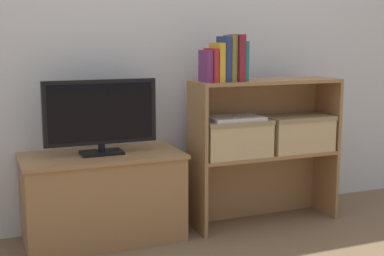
{
  "coord_description": "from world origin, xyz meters",
  "views": [
    {
      "loc": [
        -1.09,
        -2.55,
        1.09
      ],
      "look_at": [
        0.0,
        0.13,
        0.6
      ],
      "focal_mm": 50.0,
      "sensor_mm": 36.0,
      "label": 1
    }
  ],
  "objects_px": {
    "book_navy": "(224,59)",
    "book_olive": "(230,58)",
    "book_plum": "(206,66)",
    "book_teal": "(242,61)",
    "laptop": "(234,118)",
    "book_maroon": "(236,58)",
    "tv_stand": "(103,197)",
    "storage_basket_left": "(234,136)",
    "storage_basket_right": "(297,131)",
    "book_crimson": "(211,65)",
    "tv": "(101,115)",
    "book_mustard": "(217,62)"
  },
  "relations": [
    {
      "from": "tv",
      "to": "storage_basket_left",
      "type": "height_order",
      "value": "tv"
    },
    {
      "from": "tv",
      "to": "book_crimson",
      "type": "xyz_separation_m",
      "value": [
        0.59,
        -0.1,
        0.25
      ]
    },
    {
      "from": "book_olive",
      "to": "book_maroon",
      "type": "distance_m",
      "value": 0.04
    },
    {
      "from": "tv",
      "to": "book_maroon",
      "type": "distance_m",
      "value": 0.8
    },
    {
      "from": "book_olive",
      "to": "book_maroon",
      "type": "bearing_deg",
      "value": 0.0
    },
    {
      "from": "tv",
      "to": "storage_basket_right",
      "type": "height_order",
      "value": "tv"
    },
    {
      "from": "tv_stand",
      "to": "book_plum",
      "type": "bearing_deg",
      "value": -10.15
    },
    {
      "from": "book_mustard",
      "to": "tv_stand",
      "type": "bearing_deg",
      "value": 170.93
    },
    {
      "from": "book_mustard",
      "to": "laptop",
      "type": "relative_size",
      "value": 0.69
    },
    {
      "from": "book_mustard",
      "to": "book_teal",
      "type": "bearing_deg",
      "value": 0.0
    },
    {
      "from": "book_teal",
      "to": "storage_basket_left",
      "type": "xyz_separation_m",
      "value": [
        -0.04,
        0.01,
        -0.42
      ]
    },
    {
      "from": "book_plum",
      "to": "storage_basket_left",
      "type": "height_order",
      "value": "book_plum"
    },
    {
      "from": "tv",
      "to": "storage_basket_right",
      "type": "bearing_deg",
      "value": -4.18
    },
    {
      "from": "storage_basket_right",
      "to": "laptop",
      "type": "relative_size",
      "value": 1.3
    },
    {
      "from": "book_teal",
      "to": "laptop",
      "type": "bearing_deg",
      "value": 159.39
    },
    {
      "from": "book_maroon",
      "to": "laptop",
      "type": "bearing_deg",
      "value": 92.52
    },
    {
      "from": "book_crimson",
      "to": "book_maroon",
      "type": "distance_m",
      "value": 0.16
    },
    {
      "from": "book_teal",
      "to": "storage_basket_left",
      "type": "height_order",
      "value": "book_teal"
    },
    {
      "from": "storage_basket_left",
      "to": "laptop",
      "type": "bearing_deg",
      "value": 180.0
    },
    {
      "from": "book_plum",
      "to": "book_olive",
      "type": "bearing_deg",
      "value": -0.0
    },
    {
      "from": "book_maroon",
      "to": "storage_basket_right",
      "type": "bearing_deg",
      "value": 1.8
    },
    {
      "from": "tv_stand",
      "to": "book_mustard",
      "type": "height_order",
      "value": "book_mustard"
    },
    {
      "from": "book_crimson",
      "to": "storage_basket_right",
      "type": "height_order",
      "value": "book_crimson"
    },
    {
      "from": "book_navy",
      "to": "book_olive",
      "type": "relative_size",
      "value": 0.97
    },
    {
      "from": "book_plum",
      "to": "storage_basket_right",
      "type": "relative_size",
      "value": 0.43
    },
    {
      "from": "tv_stand",
      "to": "book_crimson",
      "type": "height_order",
      "value": "book_crimson"
    },
    {
      "from": "book_crimson",
      "to": "book_teal",
      "type": "bearing_deg",
      "value": -0.0
    },
    {
      "from": "storage_basket_left",
      "to": "storage_basket_right",
      "type": "relative_size",
      "value": 1.0
    },
    {
      "from": "book_mustard",
      "to": "book_olive",
      "type": "relative_size",
      "value": 0.84
    },
    {
      "from": "book_teal",
      "to": "book_maroon",
      "type": "bearing_deg",
      "value": 180.0
    },
    {
      "from": "laptop",
      "to": "book_navy",
      "type": "bearing_deg",
      "value": -170.03
    },
    {
      "from": "storage_basket_left",
      "to": "storage_basket_right",
      "type": "bearing_deg",
      "value": 0.0
    },
    {
      "from": "book_maroon",
      "to": "storage_basket_left",
      "type": "bearing_deg",
      "value": 92.52
    },
    {
      "from": "tv",
      "to": "laptop",
      "type": "relative_size",
      "value": 1.94
    },
    {
      "from": "book_mustard",
      "to": "book_olive",
      "type": "distance_m",
      "value": 0.08
    },
    {
      "from": "laptop",
      "to": "book_mustard",
      "type": "bearing_deg",
      "value": -173.48
    },
    {
      "from": "tv",
      "to": "book_teal",
      "type": "distance_m",
      "value": 0.83
    },
    {
      "from": "tv_stand",
      "to": "book_teal",
      "type": "bearing_deg",
      "value": -7.33
    },
    {
      "from": "book_olive",
      "to": "book_maroon",
      "type": "relative_size",
      "value": 0.99
    },
    {
      "from": "book_mustard",
      "to": "laptop",
      "type": "bearing_deg",
      "value": 6.52
    },
    {
      "from": "tv",
      "to": "book_crimson",
      "type": "height_order",
      "value": "book_crimson"
    },
    {
      "from": "book_olive",
      "to": "laptop",
      "type": "bearing_deg",
      "value": 19.18
    },
    {
      "from": "book_mustard",
      "to": "storage_basket_left",
      "type": "xyz_separation_m",
      "value": [
        0.12,
        0.01,
        -0.42
      ]
    },
    {
      "from": "tv_stand",
      "to": "book_maroon",
      "type": "distance_m",
      "value": 1.05
    },
    {
      "from": "tv_stand",
      "to": "book_navy",
      "type": "xyz_separation_m",
      "value": [
        0.67,
        -0.1,
        0.73
      ]
    },
    {
      "from": "book_maroon",
      "to": "storage_basket_right",
      "type": "height_order",
      "value": "book_maroon"
    },
    {
      "from": "book_olive",
      "to": "book_crimson",
      "type": "bearing_deg",
      "value": 180.0
    },
    {
      "from": "storage_basket_left",
      "to": "laptop",
      "type": "xyz_separation_m",
      "value": [
        -0.0,
        0.0,
        0.1
      ]
    },
    {
      "from": "tv_stand",
      "to": "book_navy",
      "type": "height_order",
      "value": "book_navy"
    },
    {
      "from": "book_crimson",
      "to": "storage_basket_left",
      "type": "height_order",
      "value": "book_crimson"
    }
  ]
}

